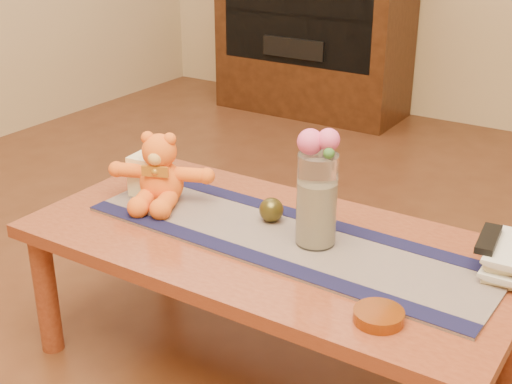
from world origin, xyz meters
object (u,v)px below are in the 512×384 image
Objects in this scene: bronze_ball at (271,210)px; teddy_bear at (161,169)px; book_bottom at (485,263)px; amber_dish at (379,316)px; tv_remote at (489,239)px; pillar_candle at (151,174)px; glass_vase at (317,200)px.

teddy_bear is at bearing -171.13° from bronze_ball.
book_bottom is (0.97, 0.14, -0.10)m from teddy_bear.
bronze_ball is 0.62× the size of amber_dish.
amber_dish is at bearing -115.75° from tv_remote.
pillar_candle is at bearing 179.69° from tv_remote.
pillar_candle is at bearing 177.94° from glass_vase.
book_bottom is at bearing 7.97° from bronze_ball.
bronze_ball is (0.43, 0.03, -0.03)m from pillar_candle.
glass_vase is 1.17× the size of book_bottom.
tv_remote reaches higher than bronze_ball.
book_bottom is at bearing 90.00° from tv_remote.
glass_vase is (0.54, 0.00, 0.02)m from teddy_bear.
glass_vase is at bearing -169.70° from tv_remote.
amber_dish is at bearing -37.84° from teddy_bear.
book_bottom is (0.43, 0.14, -0.13)m from glass_vase.
pillar_candle reaches higher than book_bottom.
book_bottom is at bearing 6.32° from pillar_candle.
book_bottom is 1.39× the size of tv_remote.
book_bottom is 0.41m from amber_dish.
glass_vase reaches higher than pillar_candle.
glass_vase is 3.59× the size of bronze_ball.
pillar_candle is 0.81× the size of tv_remote.
tv_remote is (0.43, 0.13, -0.05)m from glass_vase.
teddy_bear is at bearing -21.83° from pillar_candle.
pillar_candle reaches higher than tv_remote.
teddy_bear reaches higher than pillar_candle.
teddy_bear is 0.08m from pillar_candle.
bronze_ball is at bearing 163.37° from glass_vase.
bronze_ball is (0.37, 0.06, -0.07)m from teddy_bear.
teddy_bear is 2.69× the size of amber_dish.
teddy_bear reaches higher than tv_remote.
bronze_ball is 0.61m from tv_remote.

